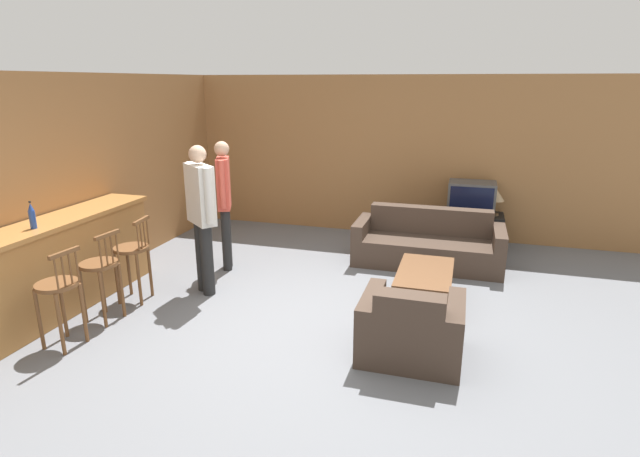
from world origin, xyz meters
name	(u,v)px	position (x,y,z in m)	size (l,w,h in m)	color
ground_plane	(313,328)	(0.00, 0.00, 0.00)	(24.00, 24.00, 0.00)	slate
wall_back	(378,156)	(0.00, 3.69, 1.30)	(9.40, 0.08, 2.60)	#9E6B3D
wall_left	(125,170)	(-3.17, 1.34, 1.30)	(0.08, 8.69, 2.60)	#9E6B3D
bar_counter	(52,269)	(-2.83, -0.46, 0.53)	(0.55, 2.82, 1.06)	#A87038
bar_chair_near	(59,293)	(-2.21, -1.03, 0.56)	(0.43, 0.43, 1.00)	brown
bar_chair_mid	(101,271)	(-2.21, -0.45, 0.56)	(0.42, 0.42, 1.00)	brown
bar_chair_far	(133,255)	(-2.21, 0.09, 0.56)	(0.44, 0.44, 1.00)	brown
couch_far	(428,245)	(0.99, 2.32, 0.27)	(2.04, 0.83, 0.76)	#423328
armchair_near	(411,330)	(1.05, -0.29, 0.28)	(0.94, 0.79, 0.74)	#423328
coffee_table	(425,275)	(1.06, 0.96, 0.35)	(0.62, 1.10, 0.40)	brown
tv_unit	(469,230)	(1.54, 3.30, 0.26)	(1.00, 0.52, 0.53)	black
tv	(471,198)	(1.54, 3.30, 0.78)	(0.70, 0.48, 0.50)	#4C4C4C
bottle	(32,216)	(-2.76, -0.67, 1.19)	(0.06, 0.06, 0.28)	#234293
table_lamp	(495,195)	(1.88, 3.30, 0.84)	(0.28, 0.28, 0.42)	brown
person_by_window	(224,197)	(-1.65, 1.34, 1.01)	(0.30, 0.47, 1.75)	black
person_by_counter	(201,212)	(-1.53, 0.54, 1.02)	(0.50, 0.45, 1.80)	black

